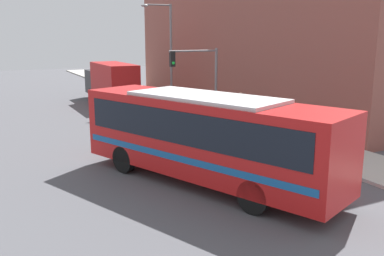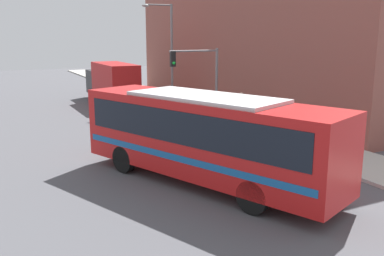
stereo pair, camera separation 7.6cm
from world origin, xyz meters
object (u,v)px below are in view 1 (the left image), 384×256
object	(u,v)px
city_bus	(205,133)
delivery_truck	(111,82)
fire_hydrant	(263,131)
traffic_light_pole	(199,71)
pedestrian_near_corner	(240,107)
pedestrian_mid_block	(303,123)
street_lamp	(167,46)

from	to	relation	value
city_bus	delivery_truck	xyz separation A→B (m)	(2.49, 20.31, -0.18)
delivery_truck	city_bus	bearing A→B (deg)	-96.98
fire_hydrant	traffic_light_pole	size ratio (longest dim) A/B	0.15
fire_hydrant	pedestrian_near_corner	bearing A→B (deg)	73.24
traffic_light_pole	delivery_truck	bearing A→B (deg)	103.29
city_bus	delivery_truck	bearing A→B (deg)	61.50
city_bus	traffic_light_pole	xyz separation A→B (m)	(4.96, 9.82, 1.34)
delivery_truck	pedestrian_near_corner	distance (m)	12.65
fire_hydrant	pedestrian_mid_block	distance (m)	2.12
delivery_truck	fire_hydrant	xyz separation A→B (m)	(3.55, -15.75, -1.29)
fire_hydrant	pedestrian_near_corner	distance (m)	4.28
traffic_light_pole	street_lamp	world-z (taller)	street_lamp
fire_hydrant	pedestrian_near_corner	xyz separation A→B (m)	(1.22, 4.05, 0.62)
traffic_light_pole	street_lamp	xyz separation A→B (m)	(1.02, 7.04, 1.31)
pedestrian_near_corner	delivery_truck	bearing A→B (deg)	112.17
fire_hydrant	street_lamp	distance (m)	12.98
traffic_light_pole	pedestrian_near_corner	distance (m)	3.39
traffic_light_pole	pedestrian_near_corner	world-z (taller)	traffic_light_pole
fire_hydrant	street_lamp	xyz separation A→B (m)	(-0.05, 12.30, 4.13)
delivery_truck	traffic_light_pole	bearing A→B (deg)	-76.71
city_bus	street_lamp	xyz separation A→B (m)	(5.99, 16.86, 2.65)
traffic_light_pole	street_lamp	size ratio (longest dim) A/B	0.60
street_lamp	pedestrian_mid_block	xyz separation A→B (m)	(1.88, -13.26, -3.65)
delivery_truck	pedestrian_near_corner	world-z (taller)	delivery_truck
city_bus	traffic_light_pole	size ratio (longest dim) A/B	2.40
delivery_truck	fire_hydrant	bearing A→B (deg)	-77.31
street_lamp	pedestrian_near_corner	size ratio (longest dim) A/B	4.09
pedestrian_mid_block	fire_hydrant	bearing A→B (deg)	152.49
pedestrian_near_corner	traffic_light_pole	bearing A→B (deg)	152.17
street_lamp	pedestrian_near_corner	world-z (taller)	street_lamp
pedestrian_mid_block	delivery_truck	bearing A→B (deg)	107.85
delivery_truck	street_lamp	distance (m)	5.67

